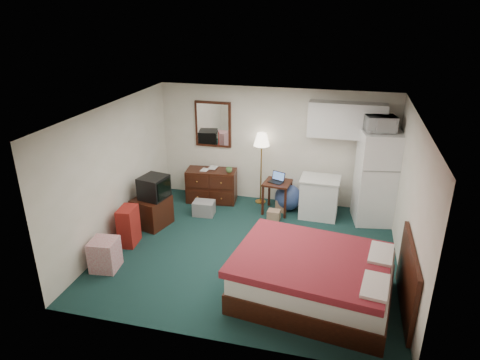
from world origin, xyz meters
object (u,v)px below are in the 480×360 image
(fridge, at_px, (377,177))
(dresser, at_px, (212,185))
(kitchen_counter, at_px, (319,198))
(suitcase, at_px, (129,226))
(bed, at_px, (313,278))
(floor_lamp, at_px, (261,169))
(tv_stand, at_px, (152,211))
(desk, at_px, (277,197))

(fridge, bearing_deg, dresser, 169.32)
(kitchen_counter, bearing_deg, suitcase, -146.98)
(kitchen_counter, distance_m, bed, 2.73)
(dresser, height_order, fridge, fridge)
(dresser, height_order, floor_lamp, floor_lamp)
(dresser, bearing_deg, kitchen_counter, -10.60)
(fridge, height_order, tv_stand, fridge)
(desk, bearing_deg, bed, -64.11)
(fridge, bearing_deg, desk, 173.75)
(dresser, height_order, kitchen_counter, kitchen_counter)
(fridge, distance_m, tv_stand, 4.46)
(floor_lamp, distance_m, fridge, 2.39)
(dresser, xyz_separation_m, fridge, (3.43, -0.08, 0.56))
(dresser, height_order, suitcase, dresser)
(kitchen_counter, bearing_deg, dresser, 177.57)
(dresser, relative_size, suitcase, 1.50)
(fridge, xyz_separation_m, bed, (-0.94, -2.82, -0.58))
(bed, height_order, tv_stand, bed)
(floor_lamp, height_order, desk, floor_lamp)
(desk, height_order, suitcase, suitcase)
(dresser, bearing_deg, bed, -55.62)
(desk, distance_m, suitcase, 3.07)
(tv_stand, xyz_separation_m, suitcase, (-0.09, -0.77, 0.07))
(tv_stand, bearing_deg, suitcase, -82.38)
(dresser, xyz_separation_m, desk, (1.49, -0.19, -0.03))
(bed, bearing_deg, dresser, 138.41)
(dresser, relative_size, fridge, 0.58)
(dresser, relative_size, kitchen_counter, 1.32)
(tv_stand, bearing_deg, desk, 42.00)
(desk, height_order, bed, bed)
(dresser, bearing_deg, suitcase, -118.80)
(desk, height_order, fridge, fridge)
(tv_stand, bearing_deg, floor_lamp, 54.78)
(kitchen_counter, bearing_deg, floor_lamp, 165.52)
(tv_stand, bearing_deg, dresser, 74.50)
(dresser, height_order, tv_stand, dresser)
(floor_lamp, xyz_separation_m, bed, (1.42, -3.10, -0.44))
(fridge, relative_size, tv_stand, 2.92)
(fridge, xyz_separation_m, tv_stand, (-4.22, -1.29, -0.63))
(dresser, relative_size, desk, 1.59)
(fridge, xyz_separation_m, suitcase, (-4.32, -2.05, -0.57))
(fridge, bearing_deg, tv_stand, -172.40)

